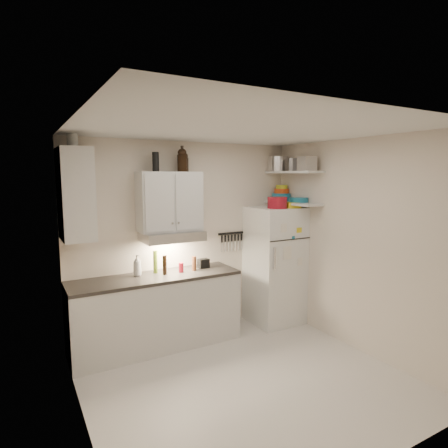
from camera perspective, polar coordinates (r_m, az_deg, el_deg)
floor at (r=4.32m, az=3.23°, el=-22.66°), size 3.20×3.00×0.02m
ceiling at (r=3.77m, az=3.53°, el=14.37°), size 3.20×3.00×0.02m
back_wall at (r=5.14m, az=-5.78°, el=-2.18°), size 3.20×0.02×2.60m
left_wall at (r=3.28m, az=-21.27°, el=-8.16°), size 0.02×3.00×2.60m
right_wall at (r=4.88m, az=19.50°, el=-3.09°), size 0.02×3.00×2.60m
base_cabinet at (r=4.89m, az=-10.21°, el=-13.20°), size 2.10×0.60×0.88m
countertop at (r=4.75m, az=-10.33°, el=-8.00°), size 2.10×0.62×0.04m
upper_cabinet at (r=4.81m, az=-8.30°, el=3.42°), size 0.80×0.33×0.75m
side_cabinet at (r=4.38m, az=-21.67°, el=4.24°), size 0.33×0.55×1.00m
range_hood at (r=4.80m, az=-7.92°, el=-1.82°), size 0.76×0.46×0.12m
fridge at (r=5.56m, az=7.72°, el=-6.22°), size 0.70×0.68×1.70m
shelf_hi at (r=5.43m, az=10.54°, el=7.77°), size 0.30×0.95×0.03m
shelf_lo at (r=5.44m, az=10.43°, el=3.14°), size 0.30×0.95×0.03m
knife_strip at (r=5.43m, az=1.10°, el=-1.42°), size 0.42×0.02×0.03m
dutch_oven at (r=5.24m, az=8.12°, el=3.24°), size 0.30×0.30×0.16m
book_stack at (r=5.37m, az=10.28°, el=2.86°), size 0.24×0.28×0.08m
spice_jar at (r=5.37m, az=8.24°, el=3.02°), size 0.08×0.08×0.10m
stock_pot at (r=5.70m, az=8.21°, el=9.04°), size 0.38×0.38×0.22m
tin_a at (r=5.42m, az=11.03°, el=8.87°), size 0.22×0.21×0.18m
tin_b at (r=5.18m, az=12.54°, el=8.96°), size 0.20×0.20×0.19m
bowl_teal at (r=5.70m, az=8.71°, el=4.08°), size 0.28×0.28×0.11m
bowl_orange at (r=5.74m, az=8.77°, el=5.00°), size 0.22×0.22×0.07m
bowl_yellow at (r=5.74m, az=8.78°, el=5.61°), size 0.18×0.18×0.06m
plates at (r=5.42m, az=11.27°, el=3.62°), size 0.28×0.28×0.07m
growler_a at (r=4.79m, az=-6.39°, el=9.71°), size 0.16×0.16×0.30m
growler_b at (r=4.96m, az=-6.07°, el=9.39°), size 0.13×0.13×0.26m
thermos_a at (r=4.77m, az=-10.35°, el=9.27°), size 0.10×0.10×0.24m
thermos_b at (r=4.69m, az=-10.38°, el=9.31°), size 0.10×0.10×0.24m
side_jar at (r=4.44m, az=-22.10°, el=11.69°), size 0.15×0.15×0.15m
soap_bottle at (r=4.75m, az=-13.10°, el=-5.99°), size 0.14×0.15×0.29m
pepper_mill at (r=4.92m, az=-4.58°, el=-6.02°), size 0.07×0.07×0.19m
oil_bottle at (r=4.85m, az=-10.42°, el=-5.70°), size 0.06×0.06×0.29m
vinegar_bottle at (r=4.76m, az=-9.03°, el=-6.17°), size 0.07×0.07×0.25m
clear_bottle at (r=4.90m, az=-8.93°, el=-6.22°), size 0.06×0.06×0.17m
red_jar at (r=4.85m, az=-6.55°, el=-6.60°), size 0.07×0.07×0.12m
caddy at (r=5.06m, az=-3.15°, el=-6.00°), size 0.15×0.11×0.12m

